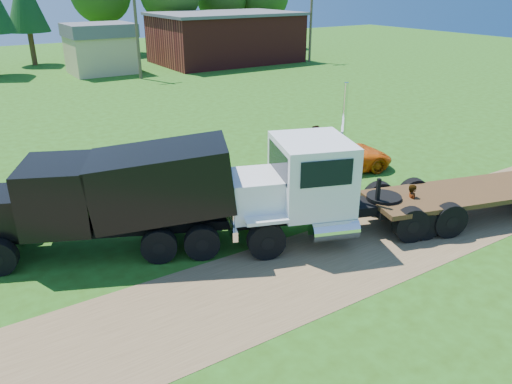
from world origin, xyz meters
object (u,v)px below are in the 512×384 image
black_dump_truck (116,194)px  white_semi_tractor (314,189)px  spectator_a (411,205)px  orange_pickup (341,156)px  flatbed_trailer (468,196)px

black_dump_truck → white_semi_tractor: bearing=-0.2°
white_semi_tractor → spectator_a: 3.91m
orange_pickup → black_dump_truck: bearing=113.3°
white_semi_tractor → flatbed_trailer: bearing=0.3°
orange_pickup → flatbed_trailer: flatbed_trailer is taller
flatbed_trailer → orange_pickup: bearing=109.9°
black_dump_truck → flatbed_trailer: black_dump_truck is taller
black_dump_truck → orange_pickup: (11.39, 1.78, -1.33)m
white_semi_tractor → flatbed_trailer: (5.85, -2.05, -0.92)m
orange_pickup → spectator_a: bearing=177.1°
black_dump_truck → orange_pickup: black_dump_truck is taller
white_semi_tractor → flatbed_trailer: size_ratio=1.06×
spectator_a → white_semi_tractor: bearing=106.5°
spectator_a → black_dump_truck: bearing=104.4°
spectator_a → flatbed_trailer: bearing=-69.2°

